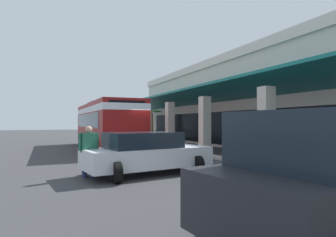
{
  "coord_description": "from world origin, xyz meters",
  "views": [
    {
      "loc": [
        15.23,
        -5.42,
        1.81
      ],
      "look_at": [
        -1.25,
        1.86,
        2.06
      ],
      "focal_mm": 30.26,
      "sensor_mm": 36.0,
      "label": 1
    }
  ],
  "objects_px": {
    "parked_sedan_white": "(147,153)",
    "pedestrian": "(89,149)",
    "transit_bus": "(106,122)",
    "potted_palm": "(152,134)"
  },
  "relations": [
    {
      "from": "transit_bus",
      "to": "pedestrian",
      "type": "xyz_separation_m",
      "value": [
        10.21,
        -2.62,
        -0.9
      ]
    },
    {
      "from": "transit_bus",
      "to": "parked_sedan_white",
      "type": "xyz_separation_m",
      "value": [
        10.4,
        -0.67,
        -1.1
      ]
    },
    {
      "from": "parked_sedan_white",
      "to": "pedestrian",
      "type": "height_order",
      "value": "pedestrian"
    },
    {
      "from": "transit_bus",
      "to": "potted_palm",
      "type": "height_order",
      "value": "transit_bus"
    },
    {
      "from": "pedestrian",
      "to": "potted_palm",
      "type": "height_order",
      "value": "potted_palm"
    },
    {
      "from": "transit_bus",
      "to": "parked_sedan_white",
      "type": "height_order",
      "value": "transit_bus"
    },
    {
      "from": "parked_sedan_white",
      "to": "pedestrian",
      "type": "relative_size",
      "value": 2.71
    },
    {
      "from": "pedestrian",
      "to": "potted_palm",
      "type": "bearing_deg",
      "value": 151.86
    },
    {
      "from": "parked_sedan_white",
      "to": "pedestrian",
      "type": "distance_m",
      "value": 1.97
    },
    {
      "from": "transit_bus",
      "to": "pedestrian",
      "type": "distance_m",
      "value": 10.58
    }
  ]
}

